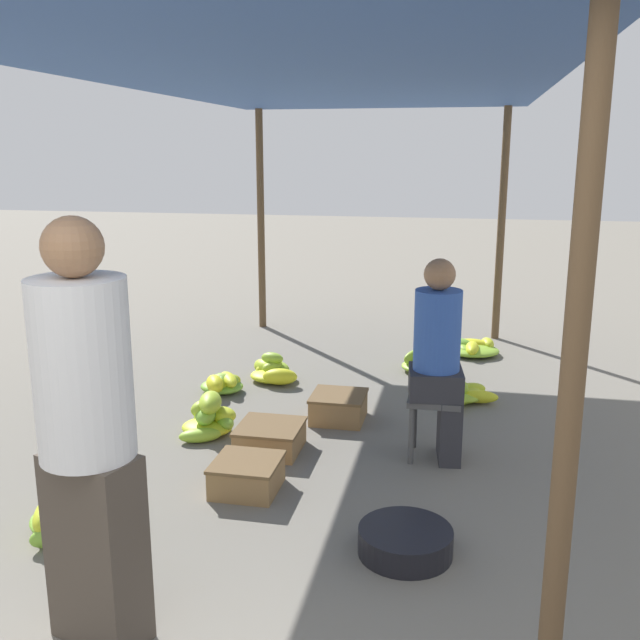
{
  "coord_description": "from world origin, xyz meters",
  "views": [
    {
      "loc": [
        0.96,
        -1.94,
        1.98
      ],
      "look_at": [
        0.0,
        2.72,
        0.85
      ],
      "focal_mm": 40.0,
      "sensor_mm": 36.0,
      "label": 1
    }
  ],
  "objects": [
    {
      "name": "banana_pile_left_0",
      "position": [
        -0.78,
        2.6,
        0.12
      ],
      "size": [
        0.43,
        0.49,
        0.3
      ],
      "color": "#A1C52F",
      "rests_on": "ground"
    },
    {
      "name": "banana_pile_right_2",
      "position": [
        0.97,
        3.67,
        0.06
      ],
      "size": [
        0.58,
        0.55,
        0.19
      ],
      "color": "#8EBD33",
      "rests_on": "ground"
    },
    {
      "name": "canopy_post_front_right",
      "position": [
        1.31,
        0.3,
        1.21
      ],
      "size": [
        0.08,
        0.08,
        2.42
      ],
      "primitive_type": "cylinder",
      "color": "brown",
      "rests_on": "ground"
    },
    {
      "name": "banana_pile_right_0",
      "position": [
        1.06,
        5.06,
        0.07
      ],
      "size": [
        0.52,
        0.51,
        0.15
      ],
      "color": "#C8D428",
      "rests_on": "ground"
    },
    {
      "name": "crate_near",
      "position": [
        0.07,
        3.04,
        0.1
      ],
      "size": [
        0.4,
        0.4,
        0.2
      ],
      "color": "olive",
      "rests_on": "ground"
    },
    {
      "name": "banana_pile_left_3",
      "position": [
        -0.66,
        3.86,
        0.08
      ],
      "size": [
        0.51,
        0.47,
        0.25
      ],
      "color": "yellow",
      "rests_on": "ground"
    },
    {
      "name": "canopy_post_back_left",
      "position": [
        -1.31,
        5.77,
        1.21
      ],
      "size": [
        0.08,
        0.08,
        2.42
      ],
      "primitive_type": "cylinder",
      "color": "brown",
      "rests_on": "ground"
    },
    {
      "name": "vendor_foreground",
      "position": [
        -0.45,
        0.42,
        0.91
      ],
      "size": [
        0.47,
        0.47,
        1.75
      ],
      "color": "#4C4238",
      "rests_on": "ground"
    },
    {
      "name": "banana_pile_right_1",
      "position": [
        0.67,
        4.39,
        0.1
      ],
      "size": [
        0.5,
        0.49,
        0.25
      ],
      "color": "#A4C62F",
      "rests_on": "ground"
    },
    {
      "name": "banana_pile_left_2",
      "position": [
        -0.99,
        3.45,
        0.08
      ],
      "size": [
        0.38,
        0.44,
        0.18
      ],
      "color": "#C9D528",
      "rests_on": "ground"
    },
    {
      "name": "stool",
      "position": [
        0.81,
        2.52,
        0.34
      ],
      "size": [
        0.34,
        0.34,
        0.43
      ],
      "color": "#4C4C4C",
      "rests_on": "ground"
    },
    {
      "name": "crate_mid",
      "position": [
        -0.28,
        2.4,
        0.09
      ],
      "size": [
        0.43,
        0.43,
        0.18
      ],
      "color": "olive",
      "rests_on": "ground"
    },
    {
      "name": "canopy_tarp",
      "position": [
        0.0,
        3.03,
        2.44
      ],
      "size": [
        3.02,
        5.87,
        0.04
      ],
      "primitive_type": "cube",
      "color": "#33569E",
      "rests_on": "canopy_post_front_left"
    },
    {
      "name": "canopy_post_back_right",
      "position": [
        1.31,
        5.77,
        1.21
      ],
      "size": [
        0.08,
        0.08,
        2.42
      ],
      "primitive_type": "cylinder",
      "color": "brown",
      "rests_on": "ground"
    },
    {
      "name": "vendor_seated",
      "position": [
        0.83,
        2.51,
        0.69
      ],
      "size": [
        0.37,
        0.37,
        1.33
      ],
      "color": "#2D2D33",
      "rests_on": "ground"
    },
    {
      "name": "basin_black",
      "position": [
        0.73,
        1.31,
        0.07
      ],
      "size": [
        0.48,
        0.48,
        0.14
      ],
      "color": "black",
      "rests_on": "ground"
    },
    {
      "name": "crate_far",
      "position": [
        -0.26,
        1.81,
        0.1
      ],
      "size": [
        0.39,
        0.39,
        0.19
      ],
      "color": "olive",
      "rests_on": "ground"
    },
    {
      "name": "banana_pile_left_1",
      "position": [
        -1.02,
        1.18,
        0.09
      ],
      "size": [
        0.56,
        0.58,
        0.28
      ],
      "color": "#C6D329",
      "rests_on": "ground"
    }
  ]
}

